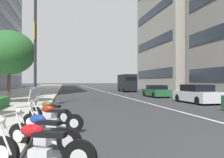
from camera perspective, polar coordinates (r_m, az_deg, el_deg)
name	(u,v)px	position (r m, az deg, el deg)	size (l,w,h in m)	color
sidewalk_right_plaza	(24,93)	(35.41, -19.61, -3.12)	(160.00, 8.90, 0.15)	#B2ADA3
lane_centre_stripe	(104,92)	(40.50, -1.75, -2.92)	(110.00, 0.16, 0.01)	silver
motorcycle_far_end_row	(39,150)	(5.08, -16.38, -15.35)	(0.95, 2.10, 1.10)	black
motorcycle_nearest_camera	(42,134)	(6.49, -15.68, -12.10)	(1.33, 1.84, 1.10)	black
motorcycle_mid_row	(51,119)	(8.91, -13.77, -8.82)	(0.91, 2.10, 1.46)	black
motorcycle_by_sign_pole	(49,113)	(10.39, -14.27, -7.56)	(1.45, 1.77, 1.48)	black
car_following_behind	(197,94)	(20.63, 18.84, -3.35)	(4.55, 1.99, 1.45)	silver
car_mid_block_traffic	(156,91)	(27.49, 10.06, -2.79)	(4.34, 1.87, 1.29)	#236038
delivery_van_ahead	(127,83)	(40.77, 3.42, -0.82)	(5.84, 2.10, 2.79)	black
street_lamp_with_banners	(40,24)	(17.23, -16.09, 12.00)	(1.26, 2.43, 8.95)	#232326
street_tree_mid_sidewalk	(9,53)	(19.89, -22.57, 5.62)	(3.81, 3.81, 5.30)	#473323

